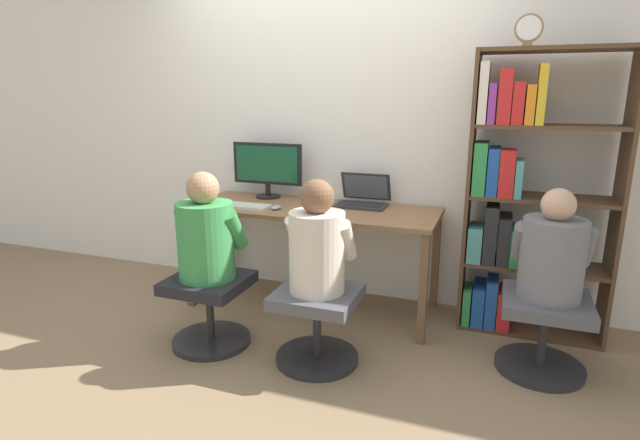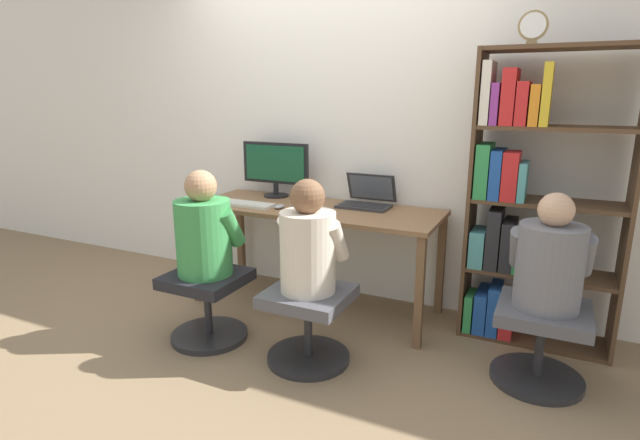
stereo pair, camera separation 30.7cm
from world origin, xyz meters
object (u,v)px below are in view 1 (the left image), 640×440
(bookshelf, at_px, (515,199))
(person_at_monitor, at_px, (206,234))
(laptop, at_px, (362,199))
(person_near_shelf, at_px, (553,253))
(office_chair_right, at_px, (317,320))
(desktop_monitor, at_px, (267,168))
(keyboard, at_px, (241,206))
(desk_clock, at_px, (529,29))
(person_at_laptop, at_px, (317,244))
(office_chair_left, at_px, (210,305))
(office_chair_side, at_px, (544,328))

(bookshelf, bearing_deg, person_at_monitor, -153.49)
(laptop, xyz_separation_m, person_near_shelf, (1.22, -0.55, -0.10))
(office_chair_right, bearing_deg, desktop_monitor, 129.13)
(keyboard, relative_size, office_chair_right, 0.85)
(laptop, bearing_deg, desktop_monitor, 178.21)
(desk_clock, bearing_deg, keyboard, -173.35)
(desktop_monitor, distance_m, laptop, 0.78)
(person_near_shelf, bearing_deg, laptop, 155.82)
(person_near_shelf, bearing_deg, keyboard, 174.52)
(keyboard, relative_size, bookshelf, 0.23)
(person_at_laptop, relative_size, bookshelf, 0.36)
(person_at_laptop, distance_m, person_near_shelf, 1.28)
(keyboard, xyz_separation_m, person_near_shelf, (2.00, -0.19, -0.07))
(office_chair_left, distance_m, bookshelf, 2.04)
(person_near_shelf, bearing_deg, desk_clock, 118.85)
(laptop, relative_size, person_at_laptop, 0.56)
(person_near_shelf, bearing_deg, person_at_monitor, -168.98)
(laptop, xyz_separation_m, desk_clock, (1.00, -0.15, 1.09))
(office_chair_right, height_order, person_at_laptop, person_at_laptop)
(desktop_monitor, distance_m, office_chair_side, 2.18)
(keyboard, height_order, desk_clock, desk_clock)
(bookshelf, height_order, person_near_shelf, bookshelf)
(office_chair_left, height_order, desk_clock, desk_clock)
(keyboard, bearing_deg, person_at_monitor, -82.80)
(laptop, bearing_deg, office_chair_right, -90.64)
(person_at_laptop, height_order, person_near_shelf, person_at_laptop)
(desktop_monitor, height_order, person_at_laptop, desktop_monitor)
(office_chair_left, height_order, bookshelf, bookshelf)
(desktop_monitor, bearing_deg, desk_clock, -5.55)
(desktop_monitor, bearing_deg, laptop, -1.79)
(keyboard, xyz_separation_m, person_at_monitor, (0.07, -0.57, -0.05))
(keyboard, xyz_separation_m, bookshelf, (1.80, 0.30, 0.12))
(office_chair_right, xyz_separation_m, office_chair_side, (1.23, 0.35, 0.00))
(desk_clock, bearing_deg, office_chair_left, -155.46)
(office_chair_left, height_order, office_chair_right, same)
(laptop, relative_size, office_chair_left, 0.74)
(person_at_monitor, bearing_deg, office_chair_side, 10.89)
(person_at_laptop, relative_size, person_near_shelf, 1.05)
(laptop, bearing_deg, person_near_shelf, -24.18)
(office_chair_left, bearing_deg, laptop, 52.49)
(bookshelf, bearing_deg, person_near_shelf, -67.81)
(office_chair_left, relative_size, desk_clock, 2.75)
(bookshelf, distance_m, office_chair_side, 0.82)
(office_chair_left, relative_size, office_chair_side, 1.00)
(person_at_laptop, bearing_deg, desktop_monitor, 129.27)
(laptop, bearing_deg, person_at_monitor, -127.65)
(person_at_monitor, relative_size, person_near_shelf, 1.06)
(bookshelf, bearing_deg, office_chair_side, -68.00)
(bookshelf, bearing_deg, laptop, 176.67)
(desk_clock, xyz_separation_m, office_chair_side, (0.22, -0.40, -1.63))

